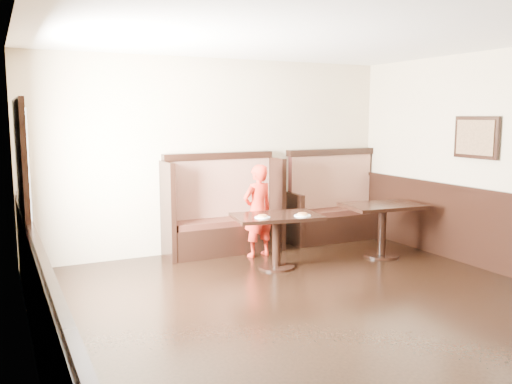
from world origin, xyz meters
TOP-DOWN VIEW (x-y plane):
  - ground at (0.00, 0.00)m, footprint 7.00×7.00m
  - room_shell at (-0.30, 0.28)m, footprint 7.00×7.00m
  - booth_main at (0.00, 3.30)m, footprint 1.75×0.72m
  - booth_neighbor at (1.95, 3.29)m, footprint 1.65×0.72m
  - table_main at (0.30, 2.19)m, footprint 1.20×0.86m
  - table_neighbor at (1.93, 2.07)m, footprint 1.14×0.81m
  - child at (0.35, 2.84)m, footprint 0.53×0.39m
  - pizza_plate_left at (0.05, 2.09)m, footprint 0.20×0.20m
  - pizza_plate_right at (0.56, 1.98)m, footprint 0.22×0.22m

SIDE VIEW (x-z plane):
  - ground at x=0.00m, z-range 0.00..0.00m
  - booth_neighbor at x=1.95m, z-range -0.24..1.21m
  - booth_main at x=0.00m, z-range -0.20..1.25m
  - table_main at x=0.30m, z-range 0.19..0.90m
  - table_neighbor at x=1.93m, z-range 0.19..0.93m
  - child at x=0.35m, z-range 0.00..1.31m
  - room_shell at x=-0.30m, z-range -2.83..4.17m
  - pizza_plate_left at x=0.05m, z-range 0.70..0.74m
  - pizza_plate_right at x=0.56m, z-range 0.70..0.74m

